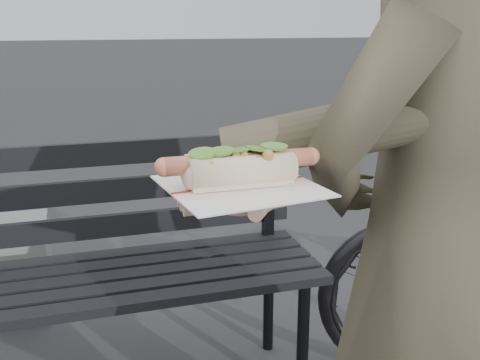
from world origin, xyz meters
name	(u,v)px	position (x,y,z in m)	size (l,w,h in m)	color
park_bench	(81,257)	(-0.11, 0.95, 0.52)	(1.50, 0.44, 0.88)	black
person	(429,265)	(0.51, 0.00, 0.83)	(0.60, 0.40, 1.66)	#484030
held_hotdog	(348,136)	(0.30, -0.05, 1.09)	(0.63, 0.32, 0.20)	#484030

